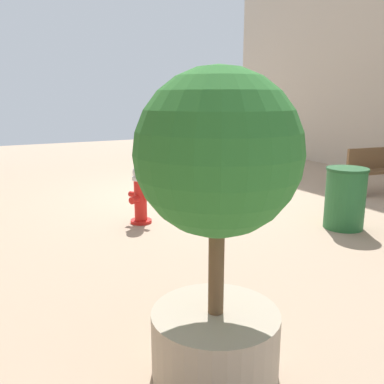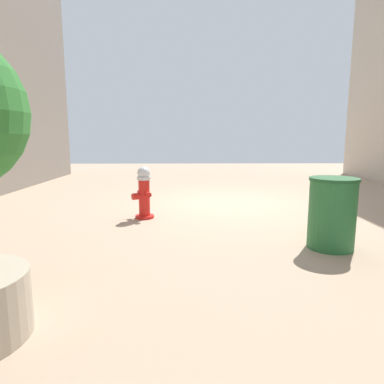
# 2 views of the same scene
# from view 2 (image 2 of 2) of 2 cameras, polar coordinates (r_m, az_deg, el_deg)

# --- Properties ---
(ground_plane) EXTENTS (23.40, 23.40, 0.00)m
(ground_plane) POSITION_cam_2_polar(r_m,az_deg,el_deg) (7.50, 5.92, -1.96)
(ground_plane) COLOR tan
(fire_hydrant) EXTENTS (0.40, 0.41, 0.95)m
(fire_hydrant) POSITION_cam_2_polar(r_m,az_deg,el_deg) (6.10, -8.24, -0.07)
(fire_hydrant) COLOR red
(fire_hydrant) RESTS_ON ground_plane
(trash_bin) EXTENTS (0.63, 0.63, 0.95)m
(trash_bin) POSITION_cam_2_polar(r_m,az_deg,el_deg) (4.76, 22.84, -3.36)
(trash_bin) COLOR #266633
(trash_bin) RESTS_ON ground_plane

